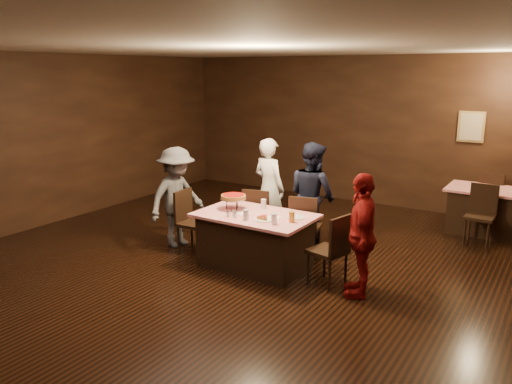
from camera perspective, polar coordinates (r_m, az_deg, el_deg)
room at (r=6.15m, az=-5.80°, el=8.47°), size 10.00×10.04×3.02m
main_table at (r=6.98m, az=-0.10°, el=-5.59°), size 1.60×1.00×0.77m
back_table at (r=9.30m, az=24.85°, el=-1.97°), size 1.30×0.90×0.77m
chair_far_left at (r=7.76m, az=0.42°, el=-2.90°), size 0.50×0.50×0.95m
chair_far_right at (r=7.38m, az=5.69°, el=-3.84°), size 0.51×0.51×0.95m
chair_end_left at (r=7.58m, az=-7.12°, el=-3.42°), size 0.45×0.45×0.95m
chair_end_right at (r=6.46m, az=8.19°, el=-6.52°), size 0.50×0.50×0.95m
chair_back_near at (r=8.60m, az=24.22°, el=-2.47°), size 0.43×0.43×0.95m
chair_back_far at (r=9.85m, az=25.41°, el=-0.65°), size 0.47×0.47×0.95m
diner_white_jacket at (r=8.14m, az=1.50°, el=0.43°), size 0.67×0.51×1.65m
diner_navy_hoodie at (r=7.68m, az=6.44°, el=-0.42°), size 0.99×0.90×1.66m
diner_grey_knit at (r=7.82m, az=-9.03°, el=-0.61°), size 0.72×1.08×1.56m
diner_red_shirt at (r=6.15m, az=11.96°, el=-4.84°), size 0.69×0.97×1.53m
pizza_stand at (r=7.07m, az=-2.61°, el=-0.56°), size 0.38×0.38×0.22m
plate_with_slice at (r=6.58m, az=0.88°, el=-3.04°), size 0.25×0.25×0.06m
plate_empty at (r=6.72m, az=4.55°, el=-2.89°), size 0.25×0.25×0.01m
glass_front_left at (r=6.58m, az=-1.15°, el=-2.65°), size 0.08×0.08×0.14m
glass_front_right at (r=6.41m, az=2.07°, el=-3.09°), size 0.08×0.08×0.14m
glass_amber at (r=6.51m, az=4.11°, el=-2.86°), size 0.08×0.08×0.14m
glass_back at (r=7.12m, az=0.87°, el=-1.38°), size 0.08×0.08×0.14m
condiments at (r=6.72m, az=-2.70°, el=-2.49°), size 0.17×0.10×0.09m
napkin_center at (r=6.71m, az=2.06°, el=-2.92°), size 0.19×0.19×0.01m
napkin_left at (r=6.90m, az=-1.37°, el=-2.44°), size 0.21×0.21×0.01m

